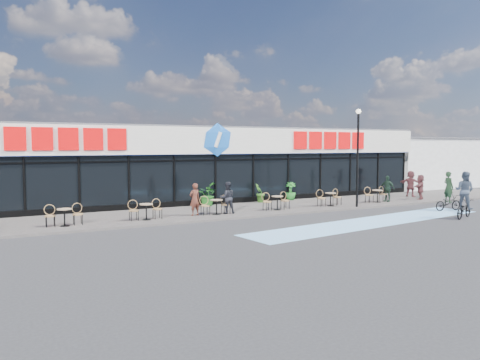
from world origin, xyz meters
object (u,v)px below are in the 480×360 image
object	(u,v)px
pedestrian_b	(411,184)
pedestrian_a	(387,189)
lamp_post	(358,149)
pedestrian_c	(420,187)
cyclist_b	(448,197)
patron_right	(227,198)
potted_plant_left	(207,194)
potted_plant_mid	(260,193)
potted_plant_right	(291,191)
patron_left	(195,199)
cyclist_a	(464,199)

from	to	relation	value
pedestrian_b	pedestrian_a	bearing A→B (deg)	92.35
lamp_post	pedestrian_a	distance (m)	4.14
pedestrian_c	cyclist_b	world-z (taller)	cyclist_b
pedestrian_b	patron_right	bearing A→B (deg)	76.42
potted_plant_left	pedestrian_b	world-z (taller)	pedestrian_b
cyclist_b	potted_plant_mid	bearing A→B (deg)	136.65
patron_right	potted_plant_right	bearing A→B (deg)	-137.18
lamp_post	patron_left	distance (m)	9.53
cyclist_b	potted_plant_right	bearing A→B (deg)	125.02
pedestrian_a	pedestrian_c	xyz separation A→B (m)	(2.71, -0.11, -0.01)
lamp_post	cyclist_a	world-z (taller)	lamp_post
potted_plant_left	cyclist_b	bearing A→B (deg)	-33.17
potted_plant_left	lamp_post	bearing A→B (deg)	-30.53
patron_left	cyclist_a	xyz separation A→B (m)	(11.27, -6.25, 0.06)
patron_left	cyclist_b	xyz separation A→B (m)	(12.89, -4.09, -0.17)
lamp_post	pedestrian_b	distance (m)	7.46
patron_right	cyclist_a	size ratio (longest dim) A/B	0.70
cyclist_a	pedestrian_a	bearing A→B (deg)	79.55
potted_plant_mid	pedestrian_a	xyz separation A→B (m)	(7.01, -3.21, 0.22)
potted_plant_mid	pedestrian_c	world-z (taller)	pedestrian_c
potted_plant_right	patron_right	bearing A→B (deg)	-150.68
potted_plant_left	pedestrian_c	distance (m)	13.56
potted_plant_mid	cyclist_a	bearing A→B (deg)	-57.49
pedestrian_b	cyclist_b	xyz separation A→B (m)	(-2.96, -5.22, -0.25)
cyclist_a	potted_plant_left	bearing A→B (deg)	135.03
lamp_post	potted_plant_right	xyz separation A→B (m)	(-1.40, 4.44, -2.62)
pedestrian_a	pedestrian_c	bearing A→B (deg)	69.22
potted_plant_mid	cyclist_b	size ratio (longest dim) A/B	0.54
lamp_post	cyclist_a	distance (m)	5.96
potted_plant_left	patron_left	size ratio (longest dim) A/B	0.81
pedestrian_b	pedestrian_c	world-z (taller)	pedestrian_b
potted_plant_left	pedestrian_a	distance (m)	10.92
potted_plant_right	patron_left	xyz separation A→B (m)	(-7.75, -3.25, 0.23)
potted_plant_mid	lamp_post	bearing A→B (deg)	-48.01
patron_right	cyclist_b	distance (m)	11.89
lamp_post	patron_right	bearing A→B (deg)	172.17
pedestrian_b	cyclist_a	bearing A→B (deg)	129.42
lamp_post	cyclist_b	distance (m)	5.39
patron_left	patron_right	distance (m)	1.69
patron_left	cyclist_a	bearing A→B (deg)	138.25
potted_plant_mid	potted_plant_left	bearing A→B (deg)	179.13
potted_plant_mid	cyclist_b	distance (m)	10.33
pedestrian_a	cyclist_b	distance (m)	3.92
patron_left	pedestrian_a	bearing A→B (deg)	166.27
potted_plant_mid	potted_plant_right	world-z (taller)	potted_plant_mid
pedestrian_b	cyclist_b	world-z (taller)	cyclist_b
lamp_post	potted_plant_right	distance (m)	5.34
patron_right	pedestrian_c	bearing A→B (deg)	-167.22
patron_left	pedestrian_c	xyz separation A→B (m)	(15.09, -0.32, -0.01)
patron_right	cyclist_a	world-z (taller)	cyclist_a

